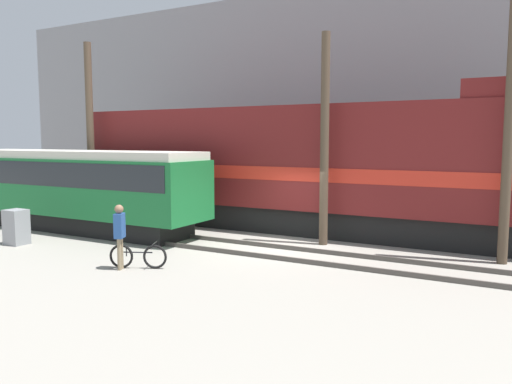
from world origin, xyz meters
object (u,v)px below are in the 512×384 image
(streetcar, at_px, (74,185))
(person, at_px, (120,230))
(signal_box, at_px, (16,227))
(utility_pole_right, at_px, (510,109))
(bicycle, at_px, (138,256))
(freight_locomotive, at_px, (293,166))
(utility_pole_center, at_px, (325,140))
(utility_pole_left, at_px, (90,133))

(streetcar, relative_size, person, 6.44)
(person, distance_m, signal_box, 5.57)
(utility_pole_right, height_order, signal_box, utility_pole_right)
(signal_box, bearing_deg, bicycle, -4.43)
(streetcar, height_order, utility_pole_right, utility_pole_right)
(freight_locomotive, height_order, utility_pole_center, utility_pole_center)
(utility_pole_right, bearing_deg, freight_locomotive, 164.91)
(person, xyz_separation_m, signal_box, (-5.49, 0.77, -0.51))
(streetcar, bearing_deg, person, -31.96)
(utility_pole_center, height_order, signal_box, utility_pole_center)
(streetcar, bearing_deg, freight_locomotive, 28.19)
(utility_pole_right, bearing_deg, utility_pole_center, 180.00)
(utility_pole_center, bearing_deg, streetcar, -168.12)
(freight_locomotive, relative_size, signal_box, 15.56)
(bicycle, xyz_separation_m, utility_pole_left, (-7.56, 5.47, 3.54))
(bicycle, height_order, person, person)
(utility_pole_center, bearing_deg, signal_box, -151.43)
(freight_locomotive, distance_m, bicycle, 7.94)
(signal_box, bearing_deg, streetcar, 99.64)
(signal_box, bearing_deg, utility_pole_center, 28.57)
(person, xyz_separation_m, utility_pole_center, (3.72, 5.79, 2.44))
(person, distance_m, utility_pole_center, 7.30)
(person, height_order, signal_box, person)
(person, bearing_deg, utility_pole_right, 32.09)
(freight_locomotive, bearing_deg, bicycle, -99.65)
(freight_locomotive, relative_size, utility_pole_right, 2.11)
(bicycle, height_order, utility_pole_center, utility_pole_center)
(utility_pole_left, relative_size, signal_box, 6.46)
(streetcar, relative_size, utility_pole_right, 1.31)
(utility_pole_left, relative_size, utility_pole_right, 0.88)
(utility_pole_left, bearing_deg, utility_pole_right, -0.00)
(streetcar, height_order, signal_box, streetcar)
(bicycle, distance_m, signal_box, 5.87)
(bicycle, distance_m, utility_pole_center, 7.18)
(freight_locomotive, height_order, person, freight_locomotive)
(streetcar, distance_m, signal_box, 3.25)
(utility_pole_left, xyz_separation_m, signal_box, (1.71, -5.02, -3.28))
(person, bearing_deg, streetcar, 148.04)
(streetcar, xyz_separation_m, bicycle, (6.36, -3.43, -1.46))
(bicycle, height_order, utility_pole_right, utility_pole_right)
(streetcar, xyz_separation_m, utility_pole_left, (-1.20, 2.05, 2.08))
(freight_locomotive, xyz_separation_m, utility_pole_center, (2.09, -2.05, 1.02))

